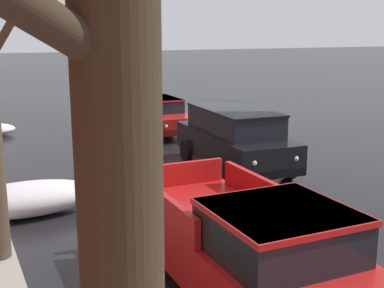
{
  "coord_description": "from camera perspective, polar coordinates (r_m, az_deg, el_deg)",
  "views": [
    {
      "loc": [
        -5.24,
        0.22,
        4.02
      ],
      "look_at": [
        0.19,
        11.47,
        1.23
      ],
      "focal_mm": 47.75,
      "sensor_mm": 36.0,
      "label": 1
    }
  ],
  "objects": [
    {
      "name": "snow_bank_near_corner_right",
      "position": [
        20.35,
        3.17,
        2.37
      ],
      "size": [
        2.9,
        1.15,
        0.87
      ],
      "color": "white",
      "rests_on": "ground"
    },
    {
      "name": "snow_bank_along_left_kerb",
      "position": [
        31.16,
        -9.03,
        5.44
      ],
      "size": [
        1.68,
        1.19,
        0.52
      ],
      "color": "white",
      "rests_on": "ground"
    },
    {
      "name": "suv_black_parked_kerbside_close",
      "position": [
        14.91,
        4.75,
        0.8
      ],
      "size": [
        2.32,
        4.79,
        1.82
      ],
      "color": "black",
      "rests_on": "ground"
    },
    {
      "name": "pickup_truck_red_approaching_near_lane",
      "position": [
        7.58,
        6.83,
        -11.94
      ],
      "size": [
        2.29,
        5.49,
        1.76
      ],
      "color": "red",
      "rests_on": "ground"
    },
    {
      "name": "snow_bank_along_right_kerb",
      "position": [
        11.92,
        -17.91,
        -5.84
      ],
      "size": [
        3.18,
        1.26,
        0.76
      ],
      "color": "white",
      "rests_on": "ground"
    },
    {
      "name": "sedan_red_parked_kerbside_mid",
      "position": [
        20.31,
        -3.65,
        3.28
      ],
      "size": [
        1.96,
        4.21,
        1.42
      ],
      "color": "red",
      "rests_on": "ground"
    },
    {
      "name": "bare_tree_at_the_corner",
      "position": [
        1.98,
        -10.44,
        2.39
      ],
      "size": [
        2.29,
        2.57,
        7.06
      ],
      "color": "#382B1E",
      "rests_on": "ground"
    }
  ]
}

